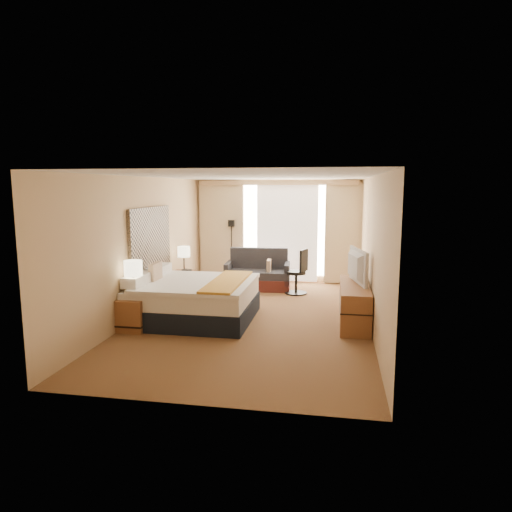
% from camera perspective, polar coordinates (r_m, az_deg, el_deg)
% --- Properties ---
extents(floor, '(4.20, 7.00, 0.02)m').
position_cam_1_polar(floor, '(8.56, -0.32, -7.73)').
color(floor, '#572019').
rests_on(floor, ground).
extents(ceiling, '(4.20, 7.00, 0.02)m').
position_cam_1_polar(ceiling, '(8.22, -0.34, 9.94)').
color(ceiling, silver).
rests_on(ceiling, wall_back).
extents(wall_back, '(4.20, 0.02, 2.60)m').
position_cam_1_polar(wall_back, '(11.73, 2.74, 3.17)').
color(wall_back, tan).
rests_on(wall_back, ground).
extents(wall_front, '(4.20, 0.02, 2.60)m').
position_cam_1_polar(wall_front, '(4.94, -7.64, -4.41)').
color(wall_front, tan).
rests_on(wall_front, ground).
extents(wall_left, '(0.02, 7.00, 2.60)m').
position_cam_1_polar(wall_left, '(8.91, -13.74, 1.21)').
color(wall_left, tan).
rests_on(wall_left, ground).
extents(wall_right, '(0.02, 7.00, 2.60)m').
position_cam_1_polar(wall_right, '(8.19, 14.29, 0.56)').
color(wall_right, tan).
rests_on(wall_right, ground).
extents(headboard, '(0.06, 1.85, 1.50)m').
position_cam_1_polar(headboard, '(9.08, -13.00, 1.24)').
color(headboard, black).
rests_on(headboard, wall_left).
extents(nightstand_left, '(0.45, 0.52, 0.55)m').
position_cam_1_polar(nightstand_left, '(8.08, -14.98, -7.01)').
color(nightstand_left, brown).
rests_on(nightstand_left, floor).
extents(nightstand_right, '(0.45, 0.52, 0.55)m').
position_cam_1_polar(nightstand_right, '(10.33, -9.14, -3.43)').
color(nightstand_right, brown).
rests_on(nightstand_right, floor).
extents(media_dresser, '(0.50, 1.80, 0.70)m').
position_cam_1_polar(media_dresser, '(8.35, 12.19, -5.86)').
color(media_dresser, brown).
rests_on(media_dresser, floor).
extents(window, '(2.30, 0.02, 2.30)m').
position_cam_1_polar(window, '(11.67, 3.94, 3.23)').
color(window, white).
rests_on(window, wall_back).
extents(curtains, '(4.12, 0.19, 2.56)m').
position_cam_1_polar(curtains, '(11.61, 2.65, 3.65)').
color(curtains, beige).
rests_on(curtains, floor).
extents(bed, '(2.12, 1.93, 1.03)m').
position_cam_1_polar(bed, '(8.46, -7.78, -5.37)').
color(bed, black).
rests_on(bed, floor).
extents(loveseat, '(1.57, 0.91, 0.95)m').
position_cam_1_polar(loveseat, '(10.94, 0.27, -2.45)').
color(loveseat, '#4E1C16').
rests_on(loveseat, floor).
extents(floor_lamp, '(0.20, 0.20, 1.58)m').
position_cam_1_polar(floor_lamp, '(11.76, -3.08, 2.26)').
color(floor_lamp, black).
rests_on(floor_lamp, floor).
extents(desk_chair, '(0.51, 0.50, 1.03)m').
position_cam_1_polar(desk_chair, '(10.39, 5.32, -2.26)').
color(desk_chair, black).
rests_on(desk_chair, floor).
extents(lamp_left, '(0.30, 0.30, 0.64)m').
position_cam_1_polar(lamp_left, '(7.93, -15.10, -1.59)').
color(lamp_left, black).
rests_on(lamp_left, nightstand_left).
extents(lamp_right, '(0.27, 0.27, 0.57)m').
position_cam_1_polar(lamp_right, '(10.17, -9.02, 0.47)').
color(lamp_right, black).
rests_on(lamp_right, nightstand_right).
extents(tissue_box, '(0.14, 0.14, 0.12)m').
position_cam_1_polar(tissue_box, '(8.08, -14.21, -4.52)').
color(tissue_box, '#90B0DF').
rests_on(tissue_box, nightstand_left).
extents(telephone, '(0.21, 0.19, 0.07)m').
position_cam_1_polar(telephone, '(10.16, -8.65, -1.84)').
color(telephone, black).
rests_on(telephone, nightstand_right).
extents(television, '(0.37, 1.07, 0.61)m').
position_cam_1_polar(television, '(8.37, 11.95, -1.22)').
color(television, black).
rests_on(television, media_dresser).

